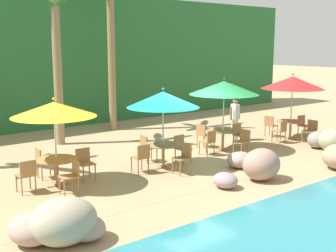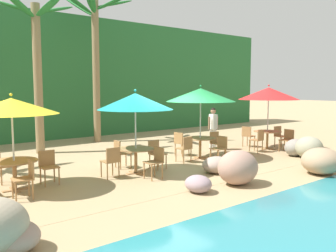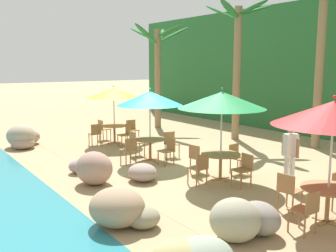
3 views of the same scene
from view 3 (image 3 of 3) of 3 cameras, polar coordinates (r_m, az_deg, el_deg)
ground_plane at (r=12.30m, az=1.40°, el=-5.99°), size 120.00×120.00×0.00m
terrace_deck at (r=12.30m, az=1.40°, el=-5.97°), size 18.00×5.20×0.01m
rock_seawall at (r=9.02m, az=-6.96°, el=-9.26°), size 15.68×3.07×0.89m
umbrella_yellow at (r=15.77m, az=-8.04°, el=4.83°), size 2.20×2.20×2.36m
dining_table_yellow at (r=15.94m, az=-7.93°, el=-0.33°), size 1.10×1.10×0.74m
chair_yellow_seaward at (r=15.24m, az=-6.24°, el=-1.11°), size 0.43×0.44×0.87m
chair_yellow_inland at (r=16.39m, az=-5.33°, el=-0.38°), size 0.45×0.45×0.87m
chair_yellow_left at (r=16.66m, az=-9.60°, el=-0.31°), size 0.43×0.44×0.87m
chair_yellow_right at (r=15.58m, az=-10.68°, el=-1.00°), size 0.46×0.45×0.87m
umbrella_teal at (r=12.76m, az=-2.71°, el=4.11°), size 2.18×2.18×2.44m
dining_table_teal at (r=12.97m, az=-2.66°, el=-2.41°), size 1.10×1.10×0.74m
chair_teal_seaward at (r=12.39m, az=0.03°, el=-3.43°), size 0.45×0.46×0.87m
chair_teal_inland at (r=13.46m, az=0.42°, el=-2.42°), size 0.47×0.46×0.87m
chair_teal_left at (r=13.66m, az=-4.86°, el=-2.28°), size 0.42×0.43×0.87m
chair_teal_right at (r=12.49m, az=-5.73°, el=-3.38°), size 0.43×0.42×0.87m
umbrella_green at (r=10.65m, az=7.96°, el=3.80°), size 2.42×2.42×2.58m
dining_table_green at (r=10.91m, az=7.78°, el=-4.70°), size 1.10×1.10×0.74m
chair_green_seaward at (r=10.38m, az=11.16°, el=-6.08°), size 0.44×0.45×0.87m
chair_green_inland at (r=11.64m, az=10.11°, el=-4.39°), size 0.48×0.47×0.87m
chair_green_left at (r=11.44m, az=4.28°, el=-4.52°), size 0.46×0.47×0.87m
chair_green_right at (r=10.32m, az=4.69°, el=-6.03°), size 0.43×0.43×0.87m
umbrella_red at (r=8.22m, az=23.28°, el=1.74°), size 2.41×2.41×2.61m
dining_table_red at (r=8.56m, az=22.58°, el=-9.20°), size 1.10×1.10×0.74m
chair_red_left at (r=8.90m, az=17.31°, el=-8.91°), size 0.46×0.47×0.87m
chair_red_right at (r=7.86m, az=19.84°, el=-11.45°), size 0.44×0.43×0.87m
palm_tree_nearest at (r=19.63m, az=-1.48°, el=9.72°), size 3.31×3.28×5.14m
palm_tree_second at (r=16.69m, az=10.22°, el=10.79°), size 2.87×2.90×5.72m
palm_tree_third at (r=15.77m, az=21.83°, el=13.21°), size 3.71×3.26×6.71m
waiter_in_white at (r=10.47m, az=17.60°, el=-3.55°), size 0.52×0.38×1.70m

